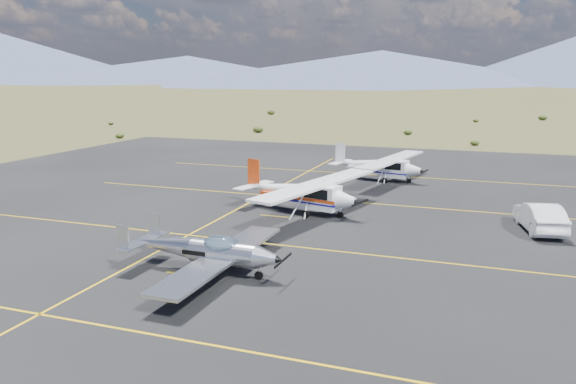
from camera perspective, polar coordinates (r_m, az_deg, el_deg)
The scene contains 6 objects.
ground at distance 27.24m, azimuth -1.09°, elevation -6.74°, with size 1600.00×1600.00×0.00m, color #383D1C.
apron at distance 33.59m, azimuth 3.17°, elevation -3.12°, with size 72.00×72.00×0.02m, color black.
aircraft_low_wing at distance 25.25m, azimuth -8.26°, elevation -5.92°, with size 7.11×9.95×2.17m.
aircraft_cessna at distance 35.74m, azimuth 1.30°, elevation 0.09°, with size 8.04×12.26×3.11m.
aircraft_plain at distance 47.11m, azimuth 9.15°, elevation 2.73°, with size 7.18×11.47×2.90m.
sedan at distance 34.62m, azimuth 24.22°, elevation -2.31°, with size 1.73×4.96×1.63m, color white.
Camera 1 is at (9.20, -24.10, 8.75)m, focal length 35.00 mm.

